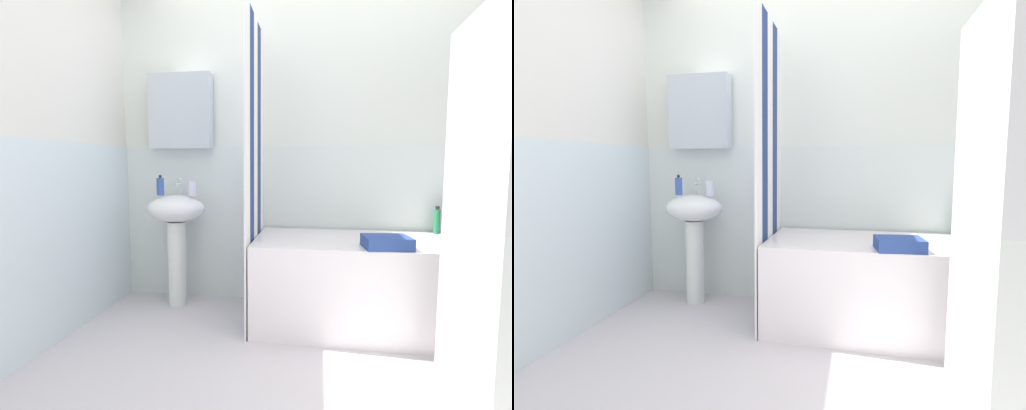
% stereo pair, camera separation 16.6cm
% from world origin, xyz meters
% --- Properties ---
extents(ground_plane, '(4.80, 5.60, 0.04)m').
position_xyz_m(ground_plane, '(0.00, 0.00, -0.02)').
color(ground_plane, silver).
extents(wall_back_tiled, '(3.60, 0.18, 2.40)m').
position_xyz_m(wall_back_tiled, '(-0.06, 1.26, 1.14)').
color(wall_back_tiled, silver).
rests_on(wall_back_tiled, ground_plane).
extents(wall_left_tiled, '(0.07, 1.81, 2.40)m').
position_xyz_m(wall_left_tiled, '(-1.57, 0.34, 1.12)').
color(wall_left_tiled, silver).
rests_on(wall_left_tiled, ground_plane).
extents(sink, '(0.44, 0.34, 0.83)m').
position_xyz_m(sink, '(-1.05, 1.03, 0.61)').
color(sink, white).
rests_on(sink, ground_plane).
extents(faucet, '(0.03, 0.12, 0.12)m').
position_xyz_m(faucet, '(-1.05, 1.11, 0.89)').
color(faucet, silver).
rests_on(faucet, sink).
extents(soap_dispenser, '(0.05, 0.05, 0.15)m').
position_xyz_m(soap_dispenser, '(-1.16, 1.00, 0.90)').
color(soap_dispenser, '#3653A3').
rests_on(soap_dispenser, sink).
extents(toothbrush_cup, '(0.06, 0.06, 0.11)m').
position_xyz_m(toothbrush_cup, '(-0.92, 1.02, 0.89)').
color(toothbrush_cup, silver).
rests_on(toothbrush_cup, sink).
extents(bathtub, '(1.52, 0.73, 0.58)m').
position_xyz_m(bathtub, '(0.35, 0.86, 0.29)').
color(bathtub, white).
rests_on(bathtub, ground_plane).
extents(shower_curtain, '(0.01, 0.73, 2.00)m').
position_xyz_m(shower_curtain, '(-0.43, 0.86, 1.00)').
color(shower_curtain, white).
rests_on(shower_curtain, ground_plane).
extents(conditioner_bottle, '(0.05, 0.05, 0.19)m').
position_xyz_m(conditioner_bottle, '(1.01, 1.12, 0.67)').
color(conditioner_bottle, white).
rests_on(conditioner_bottle, bathtub).
extents(shampoo_bottle, '(0.07, 0.07, 0.24)m').
position_xyz_m(shampoo_bottle, '(0.88, 1.13, 0.69)').
color(shampoo_bottle, '#2D3131').
rests_on(shampoo_bottle, bathtub).
extents(lotion_bottle, '(0.04, 0.04, 0.19)m').
position_xyz_m(lotion_bottle, '(0.81, 1.14, 0.67)').
color(lotion_bottle, '#25824D').
rests_on(lotion_bottle, bathtub).
extents(towel_folded, '(0.28, 0.24, 0.07)m').
position_xyz_m(towel_folded, '(0.39, 0.60, 0.61)').
color(towel_folded, '#2B448C').
rests_on(towel_folded, bathtub).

